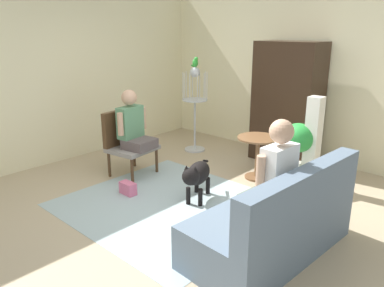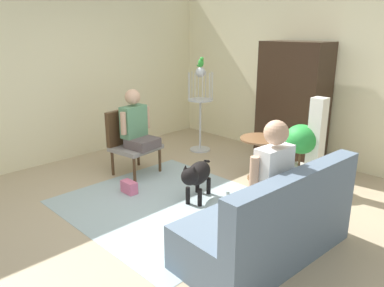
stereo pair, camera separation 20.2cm
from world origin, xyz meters
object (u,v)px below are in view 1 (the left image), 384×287
at_px(round_end_table, 257,151).
at_px(armoire_cabinet, 287,103).
at_px(person_on_couch, 274,174).
at_px(dog, 197,175).
at_px(bird_cage_stand, 195,105).
at_px(potted_plant, 297,147).
at_px(handbag, 128,188).
at_px(parrot, 195,62).
at_px(couch, 276,222).
at_px(armchair, 126,138).
at_px(column_lamp, 312,143).
at_px(person_on_armchair, 133,125).

xyz_separation_m(round_end_table, armoire_cabinet, (-0.11, 0.97, 0.53)).
xyz_separation_m(person_on_couch, dog, (-1.28, 0.35, -0.45)).
xyz_separation_m(bird_cage_stand, potted_plant, (2.06, -0.17, -0.28)).
bearing_deg(potted_plant, person_on_couch, -69.40).
bearing_deg(handbag, parrot, 107.03).
distance_m(couch, armoire_cabinet, 2.85).
xyz_separation_m(armchair, round_end_table, (1.56, 1.14, -0.12)).
distance_m(person_on_couch, bird_cage_stand, 3.28).
bearing_deg(round_end_table, column_lamp, 21.32).
height_order(armchair, person_on_armchair, person_on_armchair).
bearing_deg(couch, armchair, 172.71).
bearing_deg(parrot, potted_plant, -4.82).
bearing_deg(parrot, armoire_cabinet, 23.07).
xyz_separation_m(couch, armoire_cabinet, (-1.30, 2.46, 0.63)).
height_order(armchair, bird_cage_stand, bird_cage_stand).
bearing_deg(armchair, round_end_table, 36.12).
xyz_separation_m(armchair, armoire_cabinet, (1.45, 2.10, 0.41)).
height_order(couch, potted_plant, couch).
distance_m(person_on_couch, round_end_table, 1.94).
distance_m(armchair, armoire_cabinet, 2.59).
distance_m(armoire_cabinet, handbag, 2.85).
bearing_deg(handbag, couch, 3.62).
relative_size(couch, handbag, 7.78).
height_order(round_end_table, parrot, parrot).
xyz_separation_m(dog, column_lamp, (0.81, 1.42, 0.26)).
height_order(round_end_table, column_lamp, column_lamp).
relative_size(armchair, potted_plant, 1.09).
bearing_deg(round_end_table, couch, -51.28).
xyz_separation_m(round_end_table, column_lamp, (0.69, 0.27, 0.20)).
bearing_deg(potted_plant, handbag, -128.50).
height_order(person_on_couch, bird_cage_stand, bird_cage_stand).
relative_size(person_on_armchair, potted_plant, 0.96).
xyz_separation_m(column_lamp, armoire_cabinet, (-0.80, 0.70, 0.34)).
bearing_deg(handbag, person_on_couch, 3.13).
distance_m(couch, column_lamp, 1.85).
xyz_separation_m(parrot, armoire_cabinet, (1.42, 0.61, -0.59)).
height_order(person_on_couch, column_lamp, person_on_couch).
relative_size(dog, parrot, 4.72).
xyz_separation_m(armchair, dog, (1.43, -0.02, -0.18)).
distance_m(round_end_table, dog, 1.16).
distance_m(bird_cage_stand, potted_plant, 2.08).
bearing_deg(round_end_table, dog, -96.16).
distance_m(armchair, person_on_couch, 2.75).
distance_m(potted_plant, handbag, 2.36).
bearing_deg(person_on_armchair, armchair, -172.17).
distance_m(dog, column_lamp, 1.66).
bearing_deg(bird_cage_stand, parrot, -0.00).
bearing_deg(bird_cage_stand, armchair, -90.56).
bearing_deg(column_lamp, round_end_table, -158.68).
height_order(couch, person_on_couch, person_on_couch).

